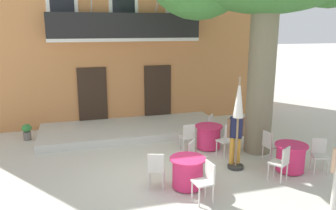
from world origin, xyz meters
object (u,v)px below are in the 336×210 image
cafe_chair_near_tree_0 (206,179)px  cafe_chair_near_tree_1 (195,156)px  cafe_table_middle (290,157)px  cafe_chair_front_0 (214,126)px  ground_planter_left (27,131)px  pedestrian_near_entrance (236,135)px  cafe_chair_middle_1 (281,161)px  cafe_table_front (209,137)px  cafe_table_near_tree (188,172)px  cafe_chair_middle_2 (319,153)px  cafe_chair_middle_0 (270,144)px  cafe_chair_near_tree_2 (156,168)px  cafe_chair_front_2 (227,139)px  cafe_chair_front_1 (188,136)px  cafe_umbrella (238,110)px

cafe_chair_near_tree_0 → cafe_chair_near_tree_1: 1.38m
cafe_table_middle → cafe_chair_front_0: cafe_chair_front_0 is taller
cafe_table_middle → cafe_chair_front_0: (-0.98, 2.84, 0.14)m
cafe_chair_near_tree_0 → ground_planter_left: (-4.29, 5.59, -0.21)m
cafe_chair_front_0 → cafe_table_middle: bearing=-70.9°
cafe_table_middle → cafe_chair_front_0: size_ratio=0.95×
pedestrian_near_entrance → ground_planter_left: bearing=145.5°
cafe_chair_middle_1 → cafe_table_front: size_ratio=1.05×
cafe_table_near_tree → cafe_chair_middle_2: 3.68m
cafe_chair_middle_1 → cafe_chair_middle_2: 1.34m
cafe_table_middle → cafe_chair_middle_0: (-0.17, 0.74, 0.14)m
cafe_chair_near_tree_2 → ground_planter_left: bearing=125.9°
cafe_chair_near_tree_2 → cafe_table_middle: cafe_chair_near_tree_2 is taller
cafe_chair_front_0 → cafe_chair_front_2: same height
cafe_chair_middle_1 → cafe_chair_front_2: size_ratio=1.00×
cafe_chair_front_0 → cafe_chair_front_1: bearing=-148.8°
ground_planter_left → pedestrian_near_entrance: bearing=-34.5°
cafe_chair_near_tree_2 → cafe_chair_middle_1: bearing=-9.4°
cafe_chair_near_tree_1 → cafe_chair_near_tree_2: bearing=-159.0°
cafe_chair_middle_0 → pedestrian_near_entrance: 1.17m
cafe_chair_front_1 → cafe_chair_front_2: 1.20m
cafe_table_front → cafe_chair_front_2: 0.77m
cafe_chair_near_tree_1 → cafe_chair_front_1: (0.36, 1.62, 0.00)m
cafe_chair_near_tree_2 → cafe_umbrella: size_ratio=0.36×
cafe_table_front → cafe_umbrella: 2.08m
cafe_chair_front_0 → ground_planter_left: size_ratio=1.63×
cafe_table_near_tree → cafe_chair_middle_2: (3.68, -0.12, 0.14)m
cafe_chair_near_tree_2 → cafe_table_front: (2.27, 2.17, -0.14)m
cafe_chair_middle_0 → cafe_table_middle: bearing=-77.3°
cafe_chair_middle_2 → cafe_chair_middle_1: bearing=-170.6°
cafe_chair_near_tree_1 → cafe_chair_front_1: same height
ground_planter_left → cafe_chair_middle_2: bearing=-32.5°
cafe_chair_near_tree_0 → cafe_chair_front_1: (0.63, 2.98, 0.00)m
cafe_chair_near_tree_1 → cafe_chair_front_0: bearing=56.5°
cafe_chair_near_tree_2 → cafe_table_front: bearing=43.7°
cafe_chair_middle_2 → pedestrian_near_entrance: 2.24m
cafe_chair_front_1 → cafe_chair_front_2: same height
cafe_chair_near_tree_0 → cafe_umbrella: 2.36m
cafe_chair_middle_1 → cafe_chair_front_2: (-0.52, 1.98, 0.00)m
cafe_table_near_tree → cafe_chair_front_1: 2.38m
cafe_table_front → cafe_chair_front_0: bearing=54.6°
cafe_table_middle → cafe_umbrella: size_ratio=0.34×
cafe_table_front → cafe_chair_front_0: cafe_chair_front_0 is taller
ground_planter_left → cafe_chair_front_2: bearing=-28.3°
cafe_chair_front_2 → pedestrian_near_entrance: (-0.14, -0.80, 0.39)m
cafe_table_middle → cafe_chair_middle_0: 0.77m
cafe_chair_near_tree_2 → cafe_chair_front_1: 2.57m
cafe_chair_middle_1 → ground_planter_left: cafe_chair_middle_1 is taller
cafe_chair_front_1 → pedestrian_near_entrance: bearing=-57.0°
cafe_chair_middle_0 → cafe_umbrella: 1.62m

